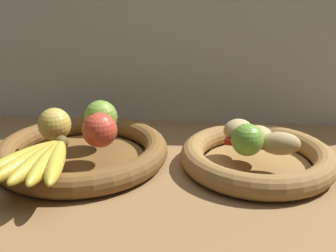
# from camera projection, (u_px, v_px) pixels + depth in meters

# --- Properties ---
(ground_plane) EXTENTS (1.40, 0.90, 0.03)m
(ground_plane) POSITION_uv_depth(u_px,v_px,m) (174.00, 171.00, 0.86)
(ground_plane) COLOR olive
(back_wall) EXTENTS (1.40, 0.03, 0.55)m
(back_wall) POSITION_uv_depth(u_px,v_px,m) (182.00, 20.00, 1.05)
(back_wall) COLOR silver
(back_wall) RESTS_ON ground_plane
(fruit_bowl_left) EXTENTS (0.37, 0.37, 0.05)m
(fruit_bowl_left) POSITION_uv_depth(u_px,v_px,m) (82.00, 152.00, 0.86)
(fruit_bowl_left) COLOR brown
(fruit_bowl_left) RESTS_ON ground_plane
(fruit_bowl_right) EXTENTS (0.32, 0.32, 0.05)m
(fruit_bowl_right) POSITION_uv_depth(u_px,v_px,m) (257.00, 158.00, 0.83)
(fruit_bowl_right) COLOR olive
(fruit_bowl_right) RESTS_ON ground_plane
(apple_green_back) EXTENTS (0.07, 0.07, 0.07)m
(apple_green_back) POSITION_uv_depth(u_px,v_px,m) (101.00, 117.00, 0.89)
(apple_green_back) COLOR #7AA338
(apple_green_back) RESTS_ON fruit_bowl_left
(apple_golden_left) EXTENTS (0.07, 0.07, 0.07)m
(apple_golden_left) POSITION_uv_depth(u_px,v_px,m) (55.00, 123.00, 0.86)
(apple_golden_left) COLOR gold
(apple_golden_left) RESTS_ON fruit_bowl_left
(apple_red_right) EXTENTS (0.07, 0.07, 0.07)m
(apple_red_right) POSITION_uv_depth(u_px,v_px,m) (100.00, 130.00, 0.81)
(apple_red_right) COLOR #CC422D
(apple_red_right) RESTS_ON fruit_bowl_left
(banana_bunch_front) EXTENTS (0.16, 0.20, 0.03)m
(banana_bunch_front) POSITION_uv_depth(u_px,v_px,m) (39.00, 160.00, 0.73)
(banana_bunch_front) COLOR gold
(banana_bunch_front) RESTS_ON fruit_bowl_left
(potato_large) EXTENTS (0.07, 0.08, 0.04)m
(potato_large) POSITION_uv_depth(u_px,v_px,m) (259.00, 137.00, 0.82)
(potato_large) COLOR tan
(potato_large) RESTS_ON fruit_bowl_right
(potato_small) EXTENTS (0.08, 0.05, 0.05)m
(potato_small) POSITION_uv_depth(u_px,v_px,m) (280.00, 143.00, 0.78)
(potato_small) COLOR tan
(potato_small) RESTS_ON fruit_bowl_right
(potato_oblong) EXTENTS (0.09, 0.09, 0.05)m
(potato_oblong) POSITION_uv_depth(u_px,v_px,m) (238.00, 130.00, 0.85)
(potato_oblong) COLOR tan
(potato_oblong) RESTS_ON fruit_bowl_right
(lime_near) EXTENTS (0.06, 0.06, 0.06)m
(lime_near) POSITION_uv_depth(u_px,v_px,m) (247.00, 140.00, 0.78)
(lime_near) COLOR #6B9E33
(lime_near) RESTS_ON fruit_bowl_right
(chili_pepper) EXTENTS (0.11, 0.06, 0.02)m
(chili_pepper) POSITION_uv_depth(u_px,v_px,m) (253.00, 147.00, 0.81)
(chili_pepper) COLOR red
(chili_pepper) RESTS_ON fruit_bowl_right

